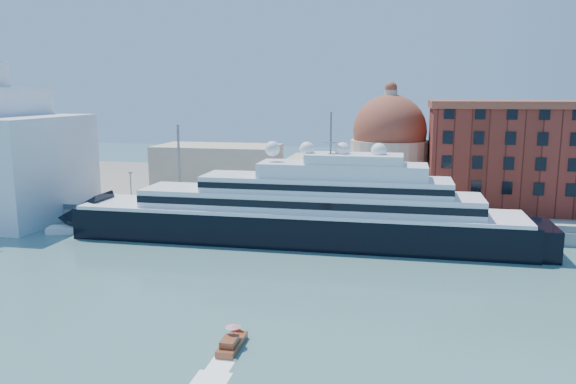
# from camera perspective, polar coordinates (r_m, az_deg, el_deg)

# --- Properties ---
(ground) EXTENTS (400.00, 400.00, 0.00)m
(ground) POSITION_cam_1_polar(r_m,az_deg,el_deg) (83.54, -6.57, -8.87)
(ground) COLOR #3D6A68
(ground) RESTS_ON ground
(quay) EXTENTS (180.00, 10.00, 2.50)m
(quay) POSITION_cam_1_polar(r_m,az_deg,el_deg) (114.75, -1.34, -2.88)
(quay) COLOR gray
(quay) RESTS_ON ground
(land) EXTENTS (260.00, 72.00, 2.00)m
(land) POSITION_cam_1_polar(r_m,az_deg,el_deg) (154.27, 2.04, 0.41)
(land) COLOR slate
(land) RESTS_ON ground
(quay_fence) EXTENTS (180.00, 0.10, 1.20)m
(quay_fence) POSITION_cam_1_polar(r_m,az_deg,el_deg) (110.07, -1.86, -2.46)
(quay_fence) COLOR slate
(quay_fence) RESTS_ON quay
(superyacht) EXTENTS (92.53, 12.83, 27.65)m
(superyacht) POSITION_cam_1_polar(r_m,az_deg,el_deg) (102.69, -0.64, -2.42)
(superyacht) COLOR black
(superyacht) RESTS_ON ground
(service_barge) EXTENTS (10.99, 6.25, 2.35)m
(service_barge) POSITION_cam_1_polar(r_m,az_deg,el_deg) (117.30, -20.67, -3.54)
(service_barge) COLOR white
(service_barge) RESTS_ON ground
(water_taxi) EXTENTS (1.92, 5.73, 2.72)m
(water_taxi) POSITION_cam_1_polar(r_m,az_deg,el_deg) (62.41, -5.74, -15.02)
(water_taxi) COLOR maroon
(water_taxi) RESTS_ON ground
(warehouse) EXTENTS (43.00, 19.00, 23.25)m
(warehouse) POSITION_cam_1_polar(r_m,az_deg,el_deg) (130.54, 23.46, 3.46)
(warehouse) COLOR maroon
(warehouse) RESTS_ON land
(church) EXTENTS (66.00, 18.00, 25.50)m
(church) POSITION_cam_1_polar(r_m,az_deg,el_deg) (134.96, 3.54, 3.24)
(church) COLOR beige
(church) RESTS_ON land
(lamp_posts) EXTENTS (120.80, 2.40, 18.00)m
(lamp_posts) POSITION_cam_1_polar(r_m,az_deg,el_deg) (114.94, -7.72, 1.42)
(lamp_posts) COLOR slate
(lamp_posts) RESTS_ON quay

